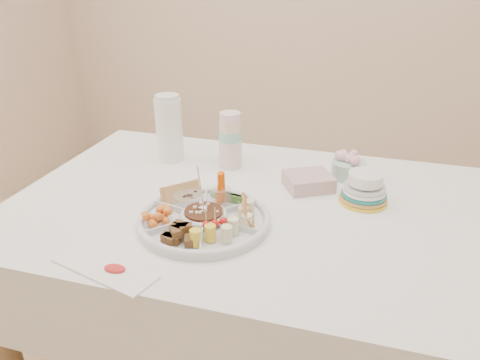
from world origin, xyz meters
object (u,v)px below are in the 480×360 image
(party_tray, at_px, (204,218))
(plate_stack, at_px, (364,188))
(dining_table, at_px, (249,298))
(thermos, at_px, (169,127))

(party_tray, distance_m, plate_stack, 0.52)
(dining_table, bearing_deg, plate_stack, 17.69)
(thermos, distance_m, plate_stack, 0.75)
(party_tray, xyz_separation_m, thermos, (-0.30, 0.43, 0.11))
(dining_table, height_order, party_tray, party_tray)
(dining_table, distance_m, plate_stack, 0.56)
(dining_table, bearing_deg, thermos, 146.24)
(thermos, height_order, plate_stack, thermos)
(dining_table, xyz_separation_m, party_tray, (-0.09, -0.17, 0.40))
(party_tray, xyz_separation_m, plate_stack, (0.44, 0.28, 0.03))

